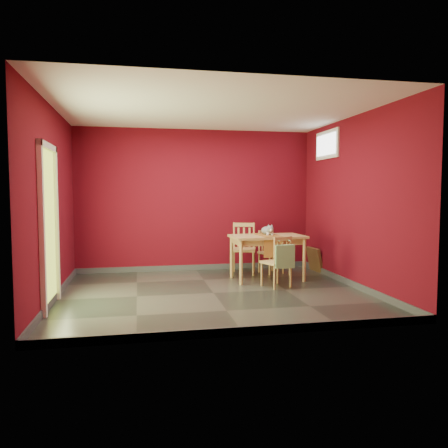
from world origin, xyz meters
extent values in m
plane|color=#2D342D|center=(0.00, 0.00, 0.00)|extent=(4.50, 4.50, 0.00)
plane|color=#5C0915|center=(0.00, 2.00, 1.35)|extent=(4.50, 0.00, 4.50)
plane|color=#5C0915|center=(0.00, -2.00, 1.35)|extent=(4.50, 0.00, 4.50)
plane|color=#5C0915|center=(-2.25, 0.00, 1.35)|extent=(0.00, 4.00, 4.00)
plane|color=#5C0915|center=(2.25, 0.00, 1.35)|extent=(0.00, 4.00, 4.00)
plane|color=white|center=(0.00, 0.00, 2.70)|extent=(4.50, 4.50, 0.00)
cube|color=#3F4244|center=(0.00, 1.99, 0.05)|extent=(4.50, 0.02, 0.10)
cube|color=#3F4244|center=(0.00, -1.99, 0.05)|extent=(4.50, 0.02, 0.10)
cube|color=#3F4244|center=(-2.24, 0.00, 0.05)|extent=(0.03, 4.00, 0.10)
cube|color=#3F4244|center=(2.24, 0.00, 0.05)|extent=(0.03, 4.00, 0.10)
cube|color=#B7D838|center=(-2.24, -0.40, 1.02)|extent=(0.02, 0.85, 2.05)
cube|color=white|center=(-2.21, -0.86, 1.06)|extent=(0.06, 0.08, 2.13)
cube|color=white|center=(-2.21, 0.06, 1.06)|extent=(0.06, 0.08, 2.13)
cube|color=white|center=(-2.21, -0.40, 2.09)|extent=(0.06, 1.01, 0.08)
cube|color=white|center=(2.23, 1.00, 2.35)|extent=(0.03, 0.90, 0.50)
cube|color=white|center=(2.21, 1.00, 2.35)|extent=(0.02, 0.76, 0.36)
cube|color=silver|center=(1.60, 1.99, 0.30)|extent=(0.08, 0.02, 0.12)
cube|color=tan|center=(1.08, 0.80, 0.75)|extent=(1.26, 0.78, 0.04)
cube|color=tan|center=(1.08, 0.80, 0.68)|extent=(1.14, 0.65, 0.10)
cylinder|color=tan|center=(0.54, 0.48, 0.36)|extent=(0.06, 0.06, 0.73)
cylinder|color=tan|center=(0.51, 1.07, 0.36)|extent=(0.06, 0.06, 0.73)
cylinder|color=tan|center=(1.64, 0.53, 0.36)|extent=(0.06, 0.06, 0.73)
cylinder|color=tan|center=(1.61, 1.12, 0.36)|extent=(0.06, 0.06, 0.73)
cube|color=#925D25|center=(1.08, 0.80, 0.77)|extent=(0.36, 0.68, 0.01)
cube|color=#925D25|center=(1.08, 0.46, 0.60)|extent=(0.33, 0.02, 0.33)
cube|color=tan|center=(0.81, 1.43, 0.45)|extent=(0.54, 0.54, 0.04)
cylinder|color=tan|center=(0.58, 1.30, 0.21)|extent=(0.04, 0.04, 0.43)
cylinder|color=tan|center=(0.68, 1.66, 0.21)|extent=(0.04, 0.04, 0.43)
cylinder|color=tan|center=(0.94, 1.20, 0.21)|extent=(0.04, 0.04, 0.43)
cylinder|color=tan|center=(1.04, 1.55, 0.21)|extent=(0.04, 0.04, 0.43)
cylinder|color=tan|center=(0.68, 1.66, 0.70)|extent=(0.04, 0.04, 0.47)
cylinder|color=tan|center=(1.04, 1.55, 0.70)|extent=(0.04, 0.04, 0.47)
cube|color=tan|center=(0.86, 1.61, 0.89)|extent=(0.39, 0.15, 0.07)
cube|color=tan|center=(0.76, 1.64, 0.66)|extent=(0.04, 0.03, 0.36)
cube|color=tan|center=(0.86, 1.61, 0.66)|extent=(0.04, 0.03, 0.36)
cube|color=tan|center=(0.96, 1.58, 0.66)|extent=(0.04, 0.03, 0.36)
cube|color=tan|center=(1.33, 1.39, 0.38)|extent=(0.48, 0.48, 0.04)
cylinder|color=tan|center=(1.24, 1.19, 0.18)|extent=(0.03, 0.03, 0.36)
cylinder|color=tan|center=(1.13, 1.48, 0.18)|extent=(0.03, 0.03, 0.36)
cylinder|color=tan|center=(1.54, 1.30, 0.18)|extent=(0.03, 0.03, 0.36)
cylinder|color=tan|center=(1.42, 1.60, 0.18)|extent=(0.03, 0.03, 0.36)
cylinder|color=tan|center=(1.13, 1.48, 0.60)|extent=(0.03, 0.03, 0.40)
cylinder|color=tan|center=(1.42, 1.60, 0.60)|extent=(0.03, 0.03, 0.40)
cube|color=tan|center=(1.27, 1.54, 0.76)|extent=(0.32, 0.15, 0.06)
cube|color=tan|center=(1.19, 1.51, 0.56)|extent=(0.04, 0.03, 0.31)
cube|color=tan|center=(1.27, 1.54, 0.56)|extent=(0.04, 0.03, 0.31)
cube|color=tan|center=(1.36, 1.57, 0.56)|extent=(0.04, 0.03, 0.31)
cube|color=tan|center=(1.06, 0.24, 0.39)|extent=(0.49, 0.49, 0.04)
cylinder|color=tan|center=(1.15, 0.45, 0.19)|extent=(0.03, 0.03, 0.37)
cylinder|color=tan|center=(1.27, 0.15, 0.19)|extent=(0.03, 0.03, 0.37)
cylinder|color=tan|center=(0.84, 0.34, 0.19)|extent=(0.03, 0.03, 0.37)
cylinder|color=tan|center=(0.96, 0.03, 0.19)|extent=(0.03, 0.03, 0.37)
cylinder|color=tan|center=(1.27, 0.15, 0.61)|extent=(0.03, 0.03, 0.41)
cylinder|color=tan|center=(0.96, 0.03, 0.61)|extent=(0.03, 0.03, 0.41)
cube|color=tan|center=(1.11, 0.09, 0.78)|extent=(0.33, 0.15, 0.06)
cube|color=tan|center=(1.20, 0.12, 0.58)|extent=(0.04, 0.03, 0.32)
cube|color=tan|center=(1.11, 0.09, 0.58)|extent=(0.04, 0.03, 0.32)
cube|color=tan|center=(1.03, 0.06, 0.58)|extent=(0.04, 0.03, 0.32)
cube|color=#719C64|center=(1.11, 0.01, 0.52)|extent=(0.30, 0.09, 0.36)
cylinder|color=#719C64|center=(1.03, 0.07, 0.76)|extent=(0.02, 0.15, 0.02)
cylinder|color=#719C64|center=(1.20, 0.07, 0.76)|extent=(0.02, 0.15, 0.02)
cube|color=brown|center=(2.19, 1.38, 0.23)|extent=(0.19, 0.47, 0.46)
cube|color=black|center=(2.19, 1.38, 0.23)|extent=(0.13, 0.33, 0.32)
camera|label=1|loc=(-1.09, -6.34, 1.50)|focal=35.00mm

